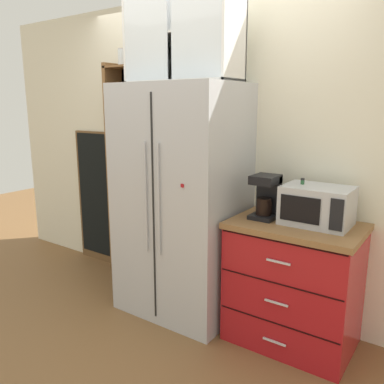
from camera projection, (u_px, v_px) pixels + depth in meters
The scene contains 13 objects.
ground_plane at pixel (182, 306), 3.34m from camera, with size 10.77×10.77×0.00m, color brown.
wall_back_cream at pixel (209, 152), 3.38m from camera, with size 5.07×0.10×2.55m, color silver.
refrigerator at pixel (182, 202), 3.15m from camera, with size 0.94×0.71×1.83m.
pantry_shelf_column at pixel (137, 169), 3.77m from camera, with size 0.53×0.25×2.17m.
counter_cabinet at pixel (293, 283), 2.78m from camera, with size 0.87×0.60×0.88m.
microwave at pixel (317, 206), 2.63m from camera, with size 0.44×0.33×0.26m.
coffee_maker at pixel (266, 196), 2.78m from camera, with size 0.17×0.20×0.31m.
mug_red at pixel (294, 219), 2.61m from camera, with size 0.11×0.08×0.09m.
mug_navy at pixel (297, 217), 2.65m from camera, with size 0.11×0.07×0.09m.
bottle_green at pixel (301, 202), 2.70m from camera, with size 0.06×0.06×0.30m.
bottle_clear at pixel (300, 207), 2.70m from camera, with size 0.07×0.07×0.24m.
upper_cabinet at pixel (185, 35), 2.91m from camera, with size 0.90×0.32×0.69m.
chalkboard_menu at pixel (99, 198), 4.19m from camera, with size 0.60×0.04×1.40m.
Camera 1 is at (1.82, -2.45, 1.67)m, focal length 36.92 mm.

